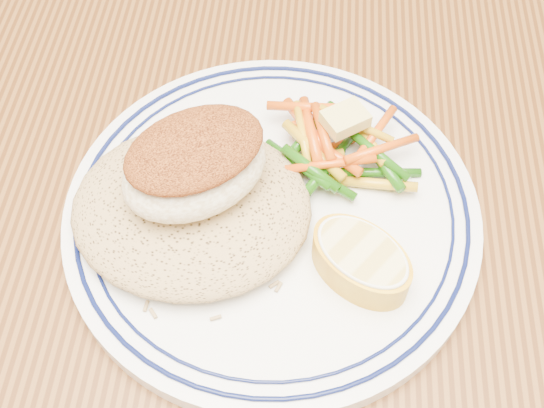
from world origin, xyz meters
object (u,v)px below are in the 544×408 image
(plate, at_px, (272,213))
(vegetable_pile, at_px, (333,148))
(rice_pilaf, at_px, (191,205))
(dining_table, at_px, (315,341))
(fish_fillet, at_px, (195,164))
(lemon_wedge, at_px, (361,260))

(plate, xyz_separation_m, vegetable_pile, (0.04, 0.04, 0.02))
(rice_pilaf, bearing_deg, plate, 12.44)
(dining_table, height_order, fish_fillet, fish_fillet)
(vegetable_pile, height_order, lemon_wedge, same)
(lemon_wedge, bearing_deg, dining_table, -175.66)
(rice_pilaf, xyz_separation_m, vegetable_pile, (0.09, 0.05, -0.00))
(rice_pilaf, bearing_deg, dining_table, -20.93)
(plate, relative_size, vegetable_pile, 2.49)
(plate, bearing_deg, lemon_wedge, -36.78)
(dining_table, height_order, lemon_wedge, lemon_wedge)
(rice_pilaf, bearing_deg, lemon_wedge, -16.27)
(plate, bearing_deg, rice_pilaf, -167.56)
(fish_fillet, height_order, vegetable_pile, fish_fillet)
(rice_pilaf, distance_m, fish_fillet, 0.03)
(rice_pilaf, relative_size, lemon_wedge, 1.78)
(rice_pilaf, relative_size, fish_fillet, 1.34)
(plate, distance_m, fish_fillet, 0.07)
(fish_fillet, bearing_deg, vegetable_pile, 28.65)
(rice_pilaf, distance_m, lemon_wedge, 0.11)
(dining_table, xyz_separation_m, vegetable_pile, (0.00, 0.09, 0.13))
(lemon_wedge, bearing_deg, vegetable_pile, 102.65)
(fish_fillet, bearing_deg, lemon_wedge, -21.00)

